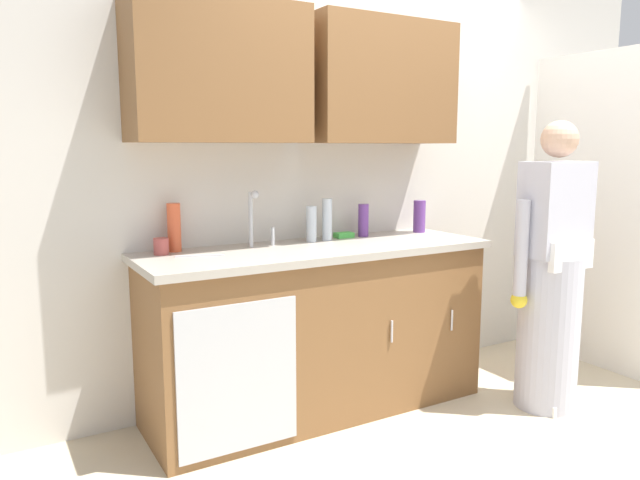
{
  "coord_description": "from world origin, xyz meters",
  "views": [
    {
      "loc": [
        -2.16,
        -2.12,
        1.48
      ],
      "look_at": [
        -0.62,
        0.55,
        1.0
      ],
      "focal_mm": 33.76,
      "sensor_mm": 36.0,
      "label": 1
    }
  ],
  "objects_px": {
    "bottle_soap": "(363,220)",
    "sponge": "(344,235)",
    "person_at_sink": "(551,288)",
    "sink": "(269,253)",
    "knife_on_counter": "(200,256)",
    "bottle_water_tall": "(327,220)",
    "bottle_dish_liquid": "(174,227)",
    "cup_by_sink": "(161,246)",
    "bottle_water_short": "(419,216)",
    "bottle_cleaner_spray": "(311,224)"
  },
  "relations": [
    {
      "from": "bottle_dish_liquid",
      "to": "bottle_water_tall",
      "type": "bearing_deg",
      "value": -4.91
    },
    {
      "from": "sink",
      "to": "sponge",
      "type": "height_order",
      "value": "sink"
    },
    {
      "from": "sink",
      "to": "bottle_soap",
      "type": "bearing_deg",
      "value": 13.83
    },
    {
      "from": "cup_by_sink",
      "to": "person_at_sink",
      "type": "bearing_deg",
      "value": -21.92
    },
    {
      "from": "bottle_water_short",
      "to": "bottle_water_tall",
      "type": "height_order",
      "value": "bottle_water_tall"
    },
    {
      "from": "sink",
      "to": "knife_on_counter",
      "type": "height_order",
      "value": "sink"
    },
    {
      "from": "sponge",
      "to": "bottle_water_tall",
      "type": "bearing_deg",
      "value": -162.76
    },
    {
      "from": "sink",
      "to": "bottle_dish_liquid",
      "type": "bearing_deg",
      "value": 152.96
    },
    {
      "from": "bottle_soap",
      "to": "sponge",
      "type": "distance_m",
      "value": 0.16
    },
    {
      "from": "bottle_water_short",
      "to": "person_at_sink",
      "type": "bearing_deg",
      "value": -67.51
    },
    {
      "from": "bottle_water_tall",
      "to": "knife_on_counter",
      "type": "distance_m",
      "value": 0.83
    },
    {
      "from": "person_at_sink",
      "to": "cup_by_sink",
      "type": "bearing_deg",
      "value": 158.08
    },
    {
      "from": "bottle_cleaner_spray",
      "to": "sponge",
      "type": "distance_m",
      "value": 0.27
    },
    {
      "from": "bottle_dish_liquid",
      "to": "knife_on_counter",
      "type": "distance_m",
      "value": 0.24
    },
    {
      "from": "bottle_soap",
      "to": "bottle_cleaner_spray",
      "type": "bearing_deg",
      "value": -175.26
    },
    {
      "from": "person_at_sink",
      "to": "cup_by_sink",
      "type": "relative_size",
      "value": 19.41
    },
    {
      "from": "bottle_dish_liquid",
      "to": "cup_by_sink",
      "type": "xyz_separation_m",
      "value": [
        -0.09,
        -0.06,
        -0.08
      ]
    },
    {
      "from": "sink",
      "to": "bottle_cleaner_spray",
      "type": "bearing_deg",
      "value": 23.29
    },
    {
      "from": "bottle_water_short",
      "to": "bottle_soap",
      "type": "height_order",
      "value": "bottle_water_short"
    },
    {
      "from": "bottle_soap",
      "to": "bottle_water_short",
      "type": "bearing_deg",
      "value": -4.01
    },
    {
      "from": "bottle_dish_liquid",
      "to": "bottle_cleaner_spray",
      "type": "bearing_deg",
      "value": -5.72
    },
    {
      "from": "sink",
      "to": "bottle_water_short",
      "type": "xyz_separation_m",
      "value": [
        1.13,
        0.15,
        0.12
      ]
    },
    {
      "from": "bottle_water_tall",
      "to": "bottle_soap",
      "type": "height_order",
      "value": "bottle_water_tall"
    },
    {
      "from": "bottle_water_tall",
      "to": "bottle_dish_liquid",
      "type": "bearing_deg",
      "value": 175.09
    },
    {
      "from": "bottle_water_short",
      "to": "bottle_water_tall",
      "type": "distance_m",
      "value": 0.68
    },
    {
      "from": "bottle_soap",
      "to": "sponge",
      "type": "height_order",
      "value": "bottle_soap"
    },
    {
      "from": "bottle_dish_liquid",
      "to": "cup_by_sink",
      "type": "relative_size",
      "value": 3.01
    },
    {
      "from": "knife_on_counter",
      "to": "bottle_cleaner_spray",
      "type": "bearing_deg",
      "value": -151.26
    },
    {
      "from": "bottle_water_short",
      "to": "sponge",
      "type": "relative_size",
      "value": 1.84
    },
    {
      "from": "bottle_soap",
      "to": "cup_by_sink",
      "type": "height_order",
      "value": "bottle_soap"
    },
    {
      "from": "knife_on_counter",
      "to": "bottle_water_short",
      "type": "bearing_deg",
      "value": -156.34
    },
    {
      "from": "bottle_soap",
      "to": "knife_on_counter",
      "type": "relative_size",
      "value": 0.82
    },
    {
      "from": "knife_on_counter",
      "to": "sponge",
      "type": "distance_m",
      "value": 0.97
    },
    {
      "from": "person_at_sink",
      "to": "sink",
      "type": "bearing_deg",
      "value": 156.6
    },
    {
      "from": "person_at_sink",
      "to": "bottle_dish_liquid",
      "type": "height_order",
      "value": "person_at_sink"
    },
    {
      "from": "sink",
      "to": "cup_by_sink",
      "type": "xyz_separation_m",
      "value": [
        -0.52,
        0.17,
        0.06
      ]
    },
    {
      "from": "bottle_cleaner_spray",
      "to": "cup_by_sink",
      "type": "height_order",
      "value": "bottle_cleaner_spray"
    },
    {
      "from": "sink",
      "to": "person_at_sink",
      "type": "xyz_separation_m",
      "value": [
        1.45,
        -0.63,
        -0.23
      ]
    },
    {
      "from": "sink",
      "to": "knife_on_counter",
      "type": "xyz_separation_m",
      "value": [
        -0.37,
        0.02,
        0.02
      ]
    },
    {
      "from": "bottle_dish_liquid",
      "to": "knife_on_counter",
      "type": "bearing_deg",
      "value": -71.94
    },
    {
      "from": "bottle_soap",
      "to": "sponge",
      "type": "bearing_deg",
      "value": 173.64
    },
    {
      "from": "bottle_water_tall",
      "to": "bottle_dish_liquid",
      "type": "relative_size",
      "value": 0.97
    },
    {
      "from": "bottle_cleaner_spray",
      "to": "bottle_dish_liquid",
      "type": "relative_size",
      "value": 0.82
    },
    {
      "from": "person_at_sink",
      "to": "bottle_cleaner_spray",
      "type": "bearing_deg",
      "value": 145.23
    },
    {
      "from": "bottle_cleaner_spray",
      "to": "bottle_dish_liquid",
      "type": "bearing_deg",
      "value": 174.28
    },
    {
      "from": "bottle_water_short",
      "to": "knife_on_counter",
      "type": "bearing_deg",
      "value": -175.19
    },
    {
      "from": "cup_by_sink",
      "to": "sponge",
      "type": "xyz_separation_m",
      "value": [
        1.11,
        0.03,
        -0.03
      ]
    },
    {
      "from": "knife_on_counter",
      "to": "bottle_soap",
      "type": "bearing_deg",
      "value": -153.05
    },
    {
      "from": "bottle_water_short",
      "to": "cup_by_sink",
      "type": "relative_size",
      "value": 2.42
    },
    {
      "from": "sink",
      "to": "cup_by_sink",
      "type": "height_order",
      "value": "sink"
    }
  ]
}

